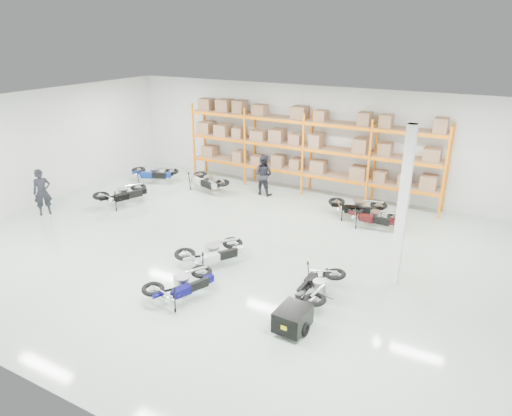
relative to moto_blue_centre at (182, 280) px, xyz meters
The scene contains 14 objects.
room 3.50m from the moto_blue_centre, 98.74° to the left, with size 18.00×18.00×18.00m.
pallet_rack 9.63m from the moto_blue_centre, 92.80° to the left, with size 11.28×0.98×3.62m.
structural_column 6.14m from the moto_blue_centre, 36.55° to the left, with size 0.25×0.25×4.50m, color white.
moto_blue_centre is the anchor object (origin of this frame).
moto_silver_left 1.89m from the moto_blue_centre, 98.75° to the left, with size 0.84×1.88×1.15m, color silver, non-canonical shape.
moto_black_far_left 7.77m from the moto_blue_centre, 145.05° to the left, with size 0.86×1.94×1.18m, color black, non-canonical shape.
moto_touring_right 3.58m from the moto_blue_centre, 27.94° to the left, with size 0.77×1.73×1.06m, color black, non-canonical shape.
trailer 3.17m from the moto_blue_centre, ahead, with size 0.77×1.47×0.61m.
moto_back_a 10.21m from the moto_blue_centre, 134.65° to the left, with size 0.86×1.93×1.18m, color navy, non-canonical shape.
moto_back_b 8.68m from the moto_blue_centre, 120.15° to the left, with size 0.86×1.93×1.18m, color silver, non-canonical shape.
moto_back_c 8.01m from the moto_blue_centre, 72.57° to the left, with size 0.84×1.89×1.16m, color black, non-canonical shape.
moto_back_d 7.75m from the moto_blue_centre, 65.81° to the left, with size 0.77×1.74×1.07m, color #3E0C0F, non-canonical shape.
person_left 8.56m from the moto_blue_centre, 164.95° to the left, with size 0.65×0.43×1.79m, color black.
person_back 8.49m from the moto_blue_centre, 103.14° to the left, with size 0.86×0.67×1.76m, color black.
Camera 1 is at (7.17, -11.24, 6.69)m, focal length 32.00 mm.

